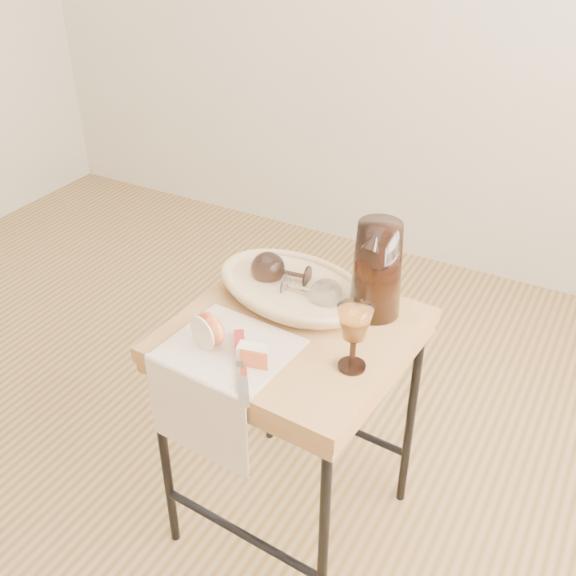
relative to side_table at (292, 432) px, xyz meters
The scene contains 11 objects.
floor 0.58m from the side_table, 155.28° to the right, with size 3.60×3.60×0.00m, color brown.
side_table is the anchor object (origin of this frame).
tea_towel 0.37m from the side_table, 120.08° to the right, with size 0.27×0.24×0.01m, color white.
bread_basket 0.38m from the side_table, 117.73° to the left, with size 0.36×0.25×0.05m, color tan, non-canonical shape.
goblet_lying_a 0.42m from the side_table, 125.51° to the left, with size 0.14×0.09×0.09m, color #3B2722, non-canonical shape.
goblet_lying_b 0.39m from the side_table, 92.75° to the left, with size 0.13×0.08×0.08m, color white, non-canonical shape.
pitcher 0.50m from the side_table, 47.66° to the left, with size 0.16×0.24×0.28m, color black, non-canonical shape.
wine_goblet 0.45m from the side_table, 20.05° to the right, with size 0.08×0.08×0.16m, color white, non-canonical shape.
apple_half 0.42m from the side_table, 130.41° to the right, with size 0.09×0.04×0.08m, color red.
apple_wedge 0.39m from the side_table, 94.12° to the right, with size 0.06×0.03×0.04m, color #FDE9C4.
table_knife 0.39m from the side_table, 97.28° to the right, with size 0.24×0.03×0.02m, color silver, non-canonical shape.
Camera 1 is at (1.04, -0.92, 1.59)m, focal length 42.18 mm.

